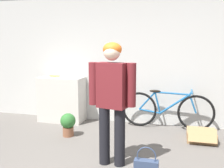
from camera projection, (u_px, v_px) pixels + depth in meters
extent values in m
cube|color=silver|center=(131.00, 61.00, 5.39)|extent=(8.00, 0.06, 2.60)
cube|color=white|center=(157.00, 108.00, 5.37)|extent=(0.08, 0.01, 0.12)
cube|color=beige|center=(62.00, 99.00, 5.60)|extent=(0.94, 0.48, 0.95)
cylinder|color=black|center=(104.00, 136.00, 3.60)|extent=(0.15, 0.15, 0.80)
cylinder|color=black|center=(120.00, 137.00, 3.54)|extent=(0.15, 0.15, 0.80)
cube|color=maroon|center=(112.00, 85.00, 3.46)|extent=(0.42, 0.28, 0.60)
cylinder|color=maroon|center=(93.00, 84.00, 3.52)|extent=(0.13, 0.13, 0.57)
cylinder|color=maroon|center=(131.00, 85.00, 3.40)|extent=(0.13, 0.13, 0.57)
sphere|color=beige|center=(112.00, 52.00, 3.40)|extent=(0.22, 0.22, 0.22)
ellipsoid|color=orange|center=(112.00, 49.00, 3.41)|extent=(0.25, 0.23, 0.19)
torus|color=black|center=(139.00, 109.00, 5.26)|extent=(0.70, 0.06, 0.70)
torus|color=black|center=(196.00, 113.00, 4.97)|extent=(0.70, 0.06, 0.70)
cylinder|color=#1E609E|center=(150.00, 111.00, 5.21)|extent=(0.42, 0.04, 0.09)
cylinder|color=#1E609E|center=(147.00, 101.00, 5.19)|extent=(0.33, 0.04, 0.39)
cylinder|color=#1E609E|center=(158.00, 103.00, 5.14)|extent=(0.14, 0.04, 0.43)
cylinder|color=#1E609E|center=(175.00, 104.00, 5.05)|extent=(0.57, 0.05, 0.43)
cylinder|color=#1E609E|center=(172.00, 93.00, 5.04)|extent=(0.65, 0.05, 0.05)
cylinder|color=#1E609E|center=(193.00, 104.00, 4.96)|extent=(0.16, 0.04, 0.36)
cylinder|color=#1E609E|center=(191.00, 93.00, 4.94)|extent=(0.07, 0.04, 0.08)
cylinder|color=#1E609E|center=(192.00, 92.00, 4.93)|extent=(0.03, 0.46, 0.02)
ellipsoid|color=black|center=(155.00, 91.00, 5.12)|extent=(0.22, 0.08, 0.05)
ellipsoid|color=#EAD64C|center=(55.00, 76.00, 5.61)|extent=(0.12, 0.03, 0.03)
ellipsoid|color=#EAD64C|center=(52.00, 76.00, 5.65)|extent=(0.11, 0.08, 0.03)
ellipsoid|color=#EAD64C|center=(58.00, 76.00, 5.61)|extent=(0.11, 0.07, 0.03)
sphere|color=brown|center=(50.00, 76.00, 5.67)|extent=(0.02, 0.02, 0.02)
cube|color=#334260|center=(146.00, 167.00, 3.34)|extent=(0.31, 0.11, 0.19)
torus|color=#334260|center=(146.00, 156.00, 3.32)|extent=(0.25, 0.02, 0.25)
cube|color=#A87F51|center=(201.00, 135.00, 4.51)|extent=(0.48, 0.44, 0.17)
cube|color=#A87F51|center=(202.00, 135.00, 4.29)|extent=(0.45, 0.16, 0.20)
cylinder|color=brown|center=(68.00, 131.00, 4.72)|extent=(0.19, 0.19, 0.17)
sphere|color=#2D6B2D|center=(68.00, 121.00, 4.69)|extent=(0.27, 0.27, 0.27)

